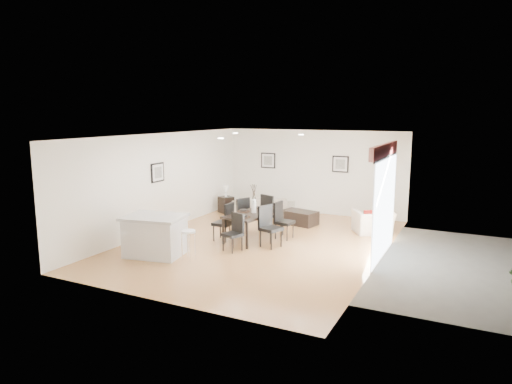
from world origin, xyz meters
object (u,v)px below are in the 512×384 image
at_px(sofa, 263,206).
at_px(dining_table, 254,215).
at_px(bar_stool, 188,235).
at_px(dining_chair_wnear, 226,220).
at_px(dining_chair_enear, 268,224).
at_px(dining_chair_efar, 282,218).
at_px(dining_chair_foot, 270,210).
at_px(armchair, 373,222).
at_px(side_table, 226,204).
at_px(coffee_table, 300,218).
at_px(kitchen_island, 155,235).
at_px(dining_chair_wfar, 241,213).
at_px(dining_chair_head, 235,230).

bearing_deg(sofa, dining_table, 88.76).
bearing_deg(bar_stool, sofa, 95.60).
relative_size(dining_chair_wnear, dining_chair_enear, 0.97).
height_order(dining_chair_efar, dining_chair_foot, dining_chair_foot).
xyz_separation_m(sofa, armchair, (3.62, -0.65, 0.02)).
xyz_separation_m(dining_chair_wnear, bar_stool, (0.07, -1.77, 0.04)).
height_order(dining_chair_enear, dining_chair_efar, dining_chair_enear).
xyz_separation_m(dining_chair_wnear, side_table, (-1.68, 2.92, -0.29)).
relative_size(sofa, coffee_table, 2.03).
xyz_separation_m(dining_chair_wnear, kitchen_island, (-0.85, -1.77, -0.08)).
relative_size(armchair, dining_chair_foot, 0.97).
height_order(dining_chair_wfar, dining_chair_head, dining_chair_wfar).
height_order(sofa, dining_chair_foot, dining_chair_foot).
bearing_deg(dining_chair_wnear, armchair, 125.09).
bearing_deg(armchair, sofa, -42.98).
bearing_deg(coffee_table, sofa, 171.88).
distance_m(dining_chair_efar, kitchen_island, 3.32).
distance_m(dining_chair_wnear, dining_chair_efar, 1.46).
height_order(armchair, side_table, armchair).
bearing_deg(dining_table, bar_stool, -93.79).
xyz_separation_m(dining_table, dining_chair_enear, (0.59, -0.40, -0.07)).
height_order(dining_table, dining_chair_wfar, dining_chair_wfar).
bearing_deg(dining_chair_head, dining_chair_efar, 87.36).
bearing_deg(dining_chair_head, armchair, 67.62).
bearing_deg(coffee_table, dining_table, -90.18).
height_order(sofa, dining_chair_head, dining_chair_head).
relative_size(dining_chair_efar, bar_stool, 1.39).
relative_size(dining_chair_wnear, coffee_table, 0.98).
height_order(coffee_table, bar_stool, bar_stool).
bearing_deg(coffee_table, dining_chair_foot, -103.90).
bearing_deg(dining_table, dining_chair_wfar, 156.20).
distance_m(dining_table, coffee_table, 2.15).
relative_size(side_table, kitchen_island, 0.35).
relative_size(dining_chair_foot, kitchen_island, 0.67).
relative_size(dining_chair_head, coffee_table, 0.90).
xyz_separation_m(dining_chair_wfar, kitchen_island, (-0.84, -2.58, -0.08)).
bearing_deg(dining_chair_efar, dining_chair_wfar, 96.87).
relative_size(dining_chair_wnear, bar_stool, 1.42).
bearing_deg(dining_chair_foot, coffee_table, -97.44).
height_order(dining_table, kitchen_island, kitchen_island).
bearing_deg(coffee_table, bar_stool, -90.26).
xyz_separation_m(dining_chair_foot, side_table, (-2.24, 1.45, -0.30)).
bearing_deg(dining_chair_wfar, dining_chair_efar, 112.57).
height_order(dining_table, coffee_table, dining_table).
relative_size(armchair, side_table, 1.84).
height_order(dining_chair_enear, dining_chair_foot, dining_chair_enear).
distance_m(dining_chair_efar, coffee_table, 1.66).
relative_size(coffee_table, bar_stool, 1.45).
bearing_deg(dining_chair_head, bar_stool, -97.24).
distance_m(dining_table, dining_chair_efar, 0.74).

